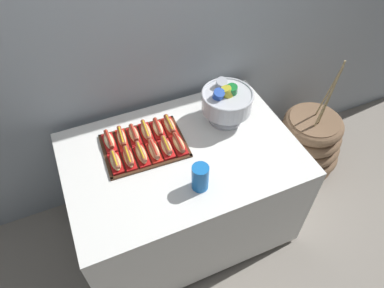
{
  "coord_description": "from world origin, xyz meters",
  "views": [
    {
      "loc": [
        -0.47,
        -1.25,
        2.33
      ],
      "look_at": [
        0.06,
        -0.01,
        0.85
      ],
      "focal_mm": 32.64,
      "sensor_mm": 36.0,
      "label": 1
    }
  ],
  "objects_px": {
    "hot_dog_6": "(109,141)",
    "hot_dog_10": "(158,129)",
    "hot_dog_3": "(154,151)",
    "hot_dog_4": "(166,147)",
    "buffet_table": "(183,190)",
    "hot_dog_0": "(115,162)",
    "hot_dog_5": "(179,144)",
    "hot_dog_1": "(129,158)",
    "hot_dog_8": "(134,135)",
    "hot_dog_11": "(170,125)",
    "floor_vase": "(307,144)",
    "punch_bowl": "(227,101)",
    "serving_tray": "(144,146)",
    "hot_dog_9": "(146,132)",
    "hot_dog_7": "(122,138)",
    "cup_stack": "(200,178)",
    "hot_dog_2": "(141,154)"
  },
  "relations": [
    {
      "from": "buffet_table",
      "to": "hot_dog_10",
      "type": "xyz_separation_m",
      "value": [
        -0.07,
        0.21,
        0.41
      ]
    },
    {
      "from": "buffet_table",
      "to": "hot_dog_1",
      "type": "relative_size",
      "value": 8.2
    },
    {
      "from": "hot_dog_9",
      "to": "serving_tray",
      "type": "bearing_deg",
      "value": -116.69
    },
    {
      "from": "hot_dog_7",
      "to": "hot_dog_3",
      "type": "bearing_deg",
      "value": -49.97
    },
    {
      "from": "hot_dog_1",
      "to": "hot_dog_9",
      "type": "bearing_deg",
      "value": 45.48
    },
    {
      "from": "hot_dog_10",
      "to": "hot_dog_11",
      "type": "distance_m",
      "value": 0.08
    },
    {
      "from": "hot_dog_1",
      "to": "hot_dog_8",
      "type": "bearing_deg",
      "value": 63.31
    },
    {
      "from": "serving_tray",
      "to": "hot_dog_11",
      "type": "height_order",
      "value": "hot_dog_11"
    },
    {
      "from": "serving_tray",
      "to": "hot_dog_1",
      "type": "xyz_separation_m",
      "value": [
        -0.12,
        -0.08,
        0.03
      ]
    },
    {
      "from": "buffet_table",
      "to": "punch_bowl",
      "type": "bearing_deg",
      "value": 23.32
    },
    {
      "from": "hot_dog_4",
      "to": "buffet_table",
      "type": "bearing_deg",
      "value": -32.27
    },
    {
      "from": "buffet_table",
      "to": "hot_dog_3",
      "type": "height_order",
      "value": "hot_dog_3"
    },
    {
      "from": "hot_dog_4",
      "to": "hot_dog_10",
      "type": "height_order",
      "value": "hot_dog_4"
    },
    {
      "from": "hot_dog_0",
      "to": "hot_dog_5",
      "type": "relative_size",
      "value": 0.93
    },
    {
      "from": "floor_vase",
      "to": "hot_dog_9",
      "type": "distance_m",
      "value": 1.4
    },
    {
      "from": "hot_dog_5",
      "to": "hot_dog_6",
      "type": "distance_m",
      "value": 0.41
    },
    {
      "from": "hot_dog_6",
      "to": "hot_dog_10",
      "type": "height_order",
      "value": "hot_dog_6"
    },
    {
      "from": "serving_tray",
      "to": "hot_dog_11",
      "type": "xyz_separation_m",
      "value": [
        0.19,
        0.08,
        0.03
      ]
    },
    {
      "from": "serving_tray",
      "to": "hot_dog_6",
      "type": "height_order",
      "value": "hot_dog_6"
    },
    {
      "from": "hot_dog_3",
      "to": "cup_stack",
      "type": "xyz_separation_m",
      "value": [
        0.15,
        -0.31,
        0.05
      ]
    },
    {
      "from": "hot_dog_0",
      "to": "hot_dog_2",
      "type": "bearing_deg",
      "value": -2.24
    },
    {
      "from": "hot_dog_6",
      "to": "hot_dog_1",
      "type": "bearing_deg",
      "value": -67.8
    },
    {
      "from": "hot_dog_8",
      "to": "hot_dog_5",
      "type": "bearing_deg",
      "value": -38.5
    },
    {
      "from": "floor_vase",
      "to": "hot_dog_4",
      "type": "height_order",
      "value": "floor_vase"
    },
    {
      "from": "hot_dog_3",
      "to": "hot_dog_4",
      "type": "height_order",
      "value": "hot_dog_4"
    },
    {
      "from": "hot_dog_3",
      "to": "hot_dog_7",
      "type": "xyz_separation_m",
      "value": [
        -0.14,
        0.17,
        0.0
      ]
    },
    {
      "from": "hot_dog_5",
      "to": "hot_dog_0",
      "type": "bearing_deg",
      "value": 177.76
    },
    {
      "from": "floor_vase",
      "to": "punch_bowl",
      "type": "height_order",
      "value": "floor_vase"
    },
    {
      "from": "hot_dog_7",
      "to": "hot_dog_10",
      "type": "bearing_deg",
      "value": -2.24
    },
    {
      "from": "hot_dog_5",
      "to": "hot_dog_4",
      "type": "bearing_deg",
      "value": 177.76
    },
    {
      "from": "hot_dog_10",
      "to": "hot_dog_3",
      "type": "bearing_deg",
      "value": -116.69
    },
    {
      "from": "hot_dog_10",
      "to": "hot_dog_11",
      "type": "height_order",
      "value": "same"
    },
    {
      "from": "buffet_table",
      "to": "hot_dog_7",
      "type": "xyz_separation_m",
      "value": [
        -0.29,
        0.22,
        0.41
      ]
    },
    {
      "from": "hot_dog_9",
      "to": "punch_bowl",
      "type": "xyz_separation_m",
      "value": [
        0.51,
        -0.06,
        0.12
      ]
    },
    {
      "from": "hot_dog_2",
      "to": "hot_dog_8",
      "type": "bearing_deg",
      "value": 87.76
    },
    {
      "from": "hot_dog_1",
      "to": "hot_dog_8",
      "type": "distance_m",
      "value": 0.18
    },
    {
      "from": "hot_dog_2",
      "to": "hot_dog_5",
      "type": "distance_m",
      "value": 0.23
    },
    {
      "from": "hot_dog_2",
      "to": "hot_dog_5",
      "type": "relative_size",
      "value": 1.0
    },
    {
      "from": "hot_dog_1",
      "to": "hot_dog_7",
      "type": "relative_size",
      "value": 0.93
    },
    {
      "from": "hot_dog_0",
      "to": "hot_dog_10",
      "type": "distance_m",
      "value": 0.34
    },
    {
      "from": "hot_dog_5",
      "to": "floor_vase",
      "type": "bearing_deg",
      "value": 4.15
    },
    {
      "from": "hot_dog_4",
      "to": "hot_dog_3",
      "type": "bearing_deg",
      "value": 177.76
    },
    {
      "from": "cup_stack",
      "to": "hot_dog_1",
      "type": "bearing_deg",
      "value": 133.24
    },
    {
      "from": "buffet_table",
      "to": "hot_dog_3",
      "type": "distance_m",
      "value": 0.44
    },
    {
      "from": "hot_dog_11",
      "to": "cup_stack",
      "type": "xyz_separation_m",
      "value": [
        -0.01,
        -0.47,
        0.05
      ]
    },
    {
      "from": "hot_dog_9",
      "to": "hot_dog_11",
      "type": "relative_size",
      "value": 1.05
    },
    {
      "from": "hot_dog_0",
      "to": "hot_dog_10",
      "type": "bearing_deg",
      "value": 26.57
    },
    {
      "from": "hot_dog_1",
      "to": "hot_dog_8",
      "type": "xyz_separation_m",
      "value": [
        0.08,
        0.16,
        0.0
      ]
    },
    {
      "from": "hot_dog_8",
      "to": "cup_stack",
      "type": "height_order",
      "value": "cup_stack"
    },
    {
      "from": "hot_dog_3",
      "to": "hot_dog_4",
      "type": "distance_m",
      "value": 0.08
    }
  ]
}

